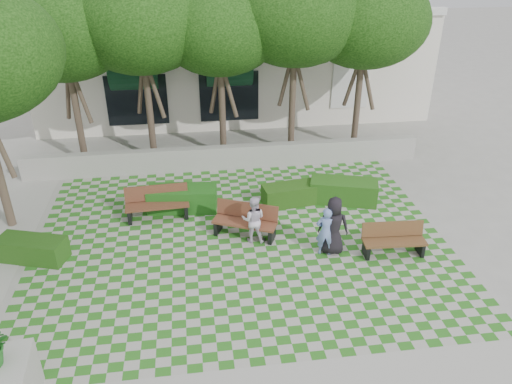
{
  "coord_description": "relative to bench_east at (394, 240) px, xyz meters",
  "views": [
    {
      "loc": [
        -1.25,
        -11.2,
        8.25
      ],
      "look_at": [
        0.5,
        1.5,
        1.4
      ],
      "focal_mm": 35.0,
      "sensor_mm": 36.0,
      "label": 1
    }
  ],
  "objects": [
    {
      "name": "hedge_midleft",
      "position": [
        -5.88,
        3.35,
        -0.06
      ],
      "size": [
        2.3,
        1.13,
        0.78
      ],
      "primitive_type": "cube",
      "rotation": [
        0.0,
        0.0,
        -0.11
      ],
      "color": "#184E15",
      "rests_on": "ground"
    },
    {
      "name": "building",
      "position": [
        -3.26,
        14.18,
        2.07
      ],
      "size": [
        18.0,
        8.92,
        5.15
      ],
      "color": "silver",
      "rests_on": "ground"
    },
    {
      "name": "person_blue",
      "position": [
        -1.92,
        0.25,
        0.3
      ],
      "size": [
        0.61,
        0.47,
        1.48
      ],
      "primitive_type": "imported",
      "rotation": [
        0.0,
        0.0,
        2.92
      ],
      "color": "#728CD1",
      "rests_on": "ground"
    },
    {
      "name": "person_white",
      "position": [
        -3.82,
        1.19,
        0.28
      ],
      "size": [
        0.8,
        0.68,
        1.45
      ],
      "primitive_type": "imported",
      "rotation": [
        0.0,
        0.0,
        2.93
      ],
      "color": "silver",
      "rests_on": "ground"
    },
    {
      "name": "hedge_midright",
      "position": [
        -2.26,
        3.26,
        -0.11
      ],
      "size": [
        2.01,
        1.03,
        0.67
      ],
      "primitive_type": "cube",
      "rotation": [
        0.0,
        0.0,
        0.14
      ],
      "color": "#204612",
      "rests_on": "ground"
    },
    {
      "name": "lawn",
      "position": [
        -4.19,
        1.1,
        -0.44
      ],
      "size": [
        12.0,
        12.0,
        0.0
      ],
      "primitive_type": "plane",
      "color": "#2B721E",
      "rests_on": "ground"
    },
    {
      "name": "bench_east",
      "position": [
        0.0,
        0.0,
        0.0
      ],
      "size": [
        1.79,
        0.68,
        0.93
      ],
      "rotation": [
        0.0,
        0.0,
        -0.05
      ],
      "color": "#55371D",
      "rests_on": "ground"
    },
    {
      "name": "ground",
      "position": [
        -4.19,
        0.1,
        -0.45
      ],
      "size": [
        90.0,
        90.0,
        0.0
      ],
      "primitive_type": "plane",
      "color": "gray",
      "rests_on": "ground"
    },
    {
      "name": "retaining_wall",
      "position": [
        -4.19,
        6.3,
        0.0
      ],
      "size": [
        15.0,
        0.36,
        0.9
      ],
      "primitive_type": "cube",
      "color": "#9E9B93",
      "rests_on": "ground"
    },
    {
      "name": "bench_west",
      "position": [
        -6.66,
        2.93,
        0.05
      ],
      "size": [
        2.01,
        0.77,
        1.04
      ],
      "rotation": [
        0.0,
        0.0,
        0.06
      ],
      "color": "#552D1D",
      "rests_on": "ground"
    },
    {
      "name": "hedge_west",
      "position": [
        -10.04,
        1.1,
        -0.12
      ],
      "size": [
        2.01,
        1.28,
        0.66
      ],
      "primitive_type": "cube",
      "rotation": [
        0.0,
        0.0,
        -0.31
      ],
      "color": "#1C4412",
      "rests_on": "ground"
    },
    {
      "name": "person_dark",
      "position": [
        -1.69,
        0.31,
        0.42
      ],
      "size": [
        0.97,
        0.76,
        1.74
      ],
      "primitive_type": "imported",
      "rotation": [
        0.0,
        0.0,
        2.87
      ],
      "color": "black",
      "rests_on": "ground"
    },
    {
      "name": "hedge_east",
      "position": [
        -0.51,
        3.15,
        -0.06
      ],
      "size": [
        2.37,
        1.49,
        0.77
      ],
      "primitive_type": "cube",
      "rotation": [
        0.0,
        0.0,
        -0.3
      ],
      "color": "#204E14",
      "rests_on": "ground"
    },
    {
      "name": "bench_mid",
      "position": [
        -4.02,
        1.52,
        0.03
      ],
      "size": [
        1.99,
        1.36,
        1.0
      ],
      "rotation": [
        0.0,
        0.0,
        -0.42
      ],
      "color": "brown",
      "rests_on": "ground"
    },
    {
      "name": "tree_row",
      "position": [
        -6.05,
        6.06,
        4.73
      ],
      "size": [
        17.7,
        13.4,
        7.41
      ],
      "color": "#47382B",
      "rests_on": "ground"
    }
  ]
}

